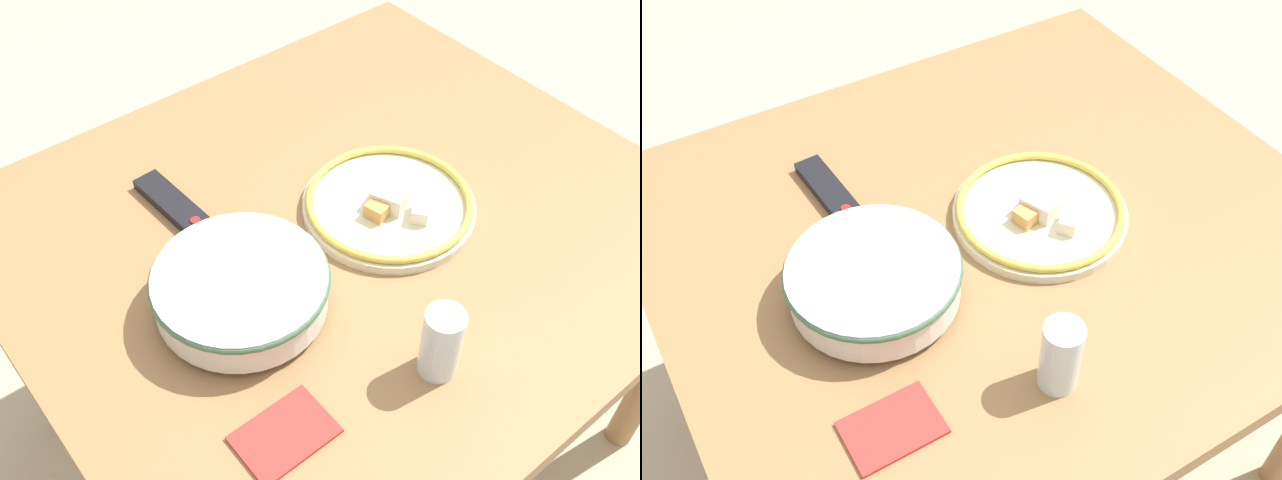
{
  "view_description": "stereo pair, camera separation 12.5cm",
  "coord_description": "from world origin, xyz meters",
  "views": [
    {
      "loc": [
        -0.63,
        -0.71,
        1.67
      ],
      "look_at": [
        -0.09,
        -0.04,
        0.76
      ],
      "focal_mm": 42.0,
      "sensor_mm": 36.0,
      "label": 1
    },
    {
      "loc": [
        -0.53,
        -0.78,
        1.67
      ],
      "look_at": [
        -0.09,
        -0.04,
        0.76
      ],
      "focal_mm": 42.0,
      "sensor_mm": 36.0,
      "label": 2
    }
  ],
  "objects": [
    {
      "name": "noodle_bowl",
      "position": [
        -0.26,
        -0.05,
        0.77
      ],
      "size": [
        0.28,
        0.28,
        0.08
      ],
      "color": "silver",
      "rests_on": "dining_table"
    },
    {
      "name": "drinking_glass",
      "position": [
        -0.1,
        -0.33,
        0.79
      ],
      "size": [
        0.06,
        0.06,
        0.12
      ],
      "color": "silver",
      "rests_on": "dining_table"
    },
    {
      "name": "ground_plane",
      "position": [
        0.0,
        0.0,
        0.0
      ],
      "size": [
        8.0,
        8.0,
        0.0
      ],
      "primitive_type": "plane",
      "color": "#B7A88E"
    },
    {
      "name": "tv_remote",
      "position": [
        -0.22,
        0.22,
        0.73
      ],
      "size": [
        0.06,
        0.2,
        0.02
      ],
      "rotation": [
        0.0,
        0.0,
        3.2
      ],
      "color": "black",
      "rests_on": "dining_table"
    },
    {
      "name": "food_plate",
      "position": [
        0.08,
        -0.03,
        0.74
      ],
      "size": [
        0.31,
        0.31,
        0.05
      ],
      "color": "beige",
      "rests_on": "dining_table"
    },
    {
      "name": "dining_table",
      "position": [
        0.0,
        0.0,
        0.64
      ],
      "size": [
        1.18,
        1.05,
        0.72
      ],
      "color": "olive",
      "rests_on": "ground_plane"
    },
    {
      "name": "folded_napkin",
      "position": [
        -0.34,
        -0.27,
        0.73
      ],
      "size": [
        0.14,
        0.1,
        0.01
      ],
      "color": "#B2332D",
      "rests_on": "dining_table"
    }
  ]
}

